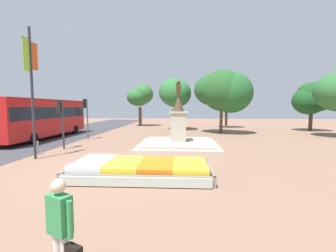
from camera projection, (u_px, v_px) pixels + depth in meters
The scene contains 14 objects.
ground_plane at pixel (109, 166), 10.99m from camera, with size 91.64×91.64×0.00m, color #8C6651.
flower_planter at pixel (140, 170), 9.28m from camera, with size 5.81×2.81×0.65m.
statue_monument at pixel (178, 137), 16.57m from camera, with size 5.75×5.75×4.80m.
traffic_light_mid_block at pixel (61, 115), 15.18m from camera, with size 0.42×0.30×3.27m.
traffic_light_far_corner at pixel (86, 112), 19.81m from camera, with size 0.42×0.31×3.58m.
banner_pole at pixel (32, 88), 12.13m from camera, with size 0.19×1.08×7.11m.
city_bus at pixel (43, 116), 20.46m from camera, with size 2.60×11.48×3.56m.
pedestrian_with_handbag at pixel (61, 226), 3.52m from camera, with size 0.69×0.42×1.76m.
kerb_bollard_mid_b at pixel (38, 148), 13.50m from camera, with size 0.12×0.12×0.83m.
park_tree_far_left at pixel (223, 91), 23.99m from camera, with size 6.09×5.13×6.84m.
park_tree_behind_statue at pixel (175, 93), 27.87m from camera, with size 4.02×4.56×6.52m.
park_tree_far_right at pixel (141, 96), 33.68m from camera, with size 3.98×3.45×6.22m.
park_tree_street_side at pixel (313, 98), 26.62m from camera, with size 4.56×3.62×5.82m.
park_tree_mid_canopy at pixel (228, 98), 30.86m from camera, with size 3.93×3.04×5.73m.
Camera 1 is at (3.59, -10.57, 2.87)m, focal length 24.00 mm.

